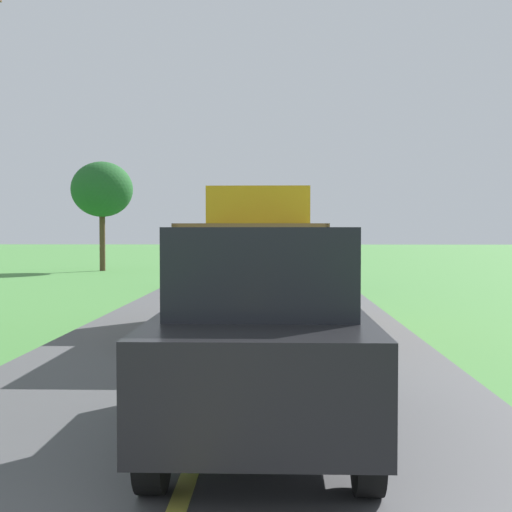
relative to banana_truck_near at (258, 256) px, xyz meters
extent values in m
cube|color=#2D2D30|center=(0.00, -0.75, -0.79)|extent=(0.90, 5.51, 0.24)
cube|color=brown|center=(0.00, -0.75, -0.59)|extent=(2.30, 5.80, 0.20)
cube|color=gold|center=(0.00, 1.20, 0.46)|extent=(2.10, 1.90, 1.90)
cube|color=black|center=(0.00, 2.15, 0.79)|extent=(1.79, 0.02, 0.76)
cube|color=brown|center=(-1.11, -1.73, 0.06)|extent=(0.08, 3.85, 1.10)
cube|color=brown|center=(1.11, -1.73, 0.06)|extent=(0.08, 3.85, 1.10)
cube|color=brown|center=(0.00, -3.61, 0.06)|extent=(2.30, 0.08, 1.10)
cube|color=brown|center=(0.00, 0.16, 0.06)|extent=(2.30, 0.08, 1.10)
cylinder|color=black|center=(-1.05, 1.05, -0.89)|extent=(0.28, 1.00, 1.00)
cylinder|color=black|center=(1.05, 1.05, -0.89)|extent=(0.28, 1.00, 1.00)
cylinder|color=black|center=(-1.05, -2.35, -0.89)|extent=(0.28, 1.00, 1.00)
cylinder|color=black|center=(1.05, -2.35, -0.89)|extent=(0.28, 1.00, 1.00)
ellipsoid|color=#8FBF1F|center=(-0.02, -3.23, -0.27)|extent=(0.41, 0.45, 0.38)
ellipsoid|color=#97BA24|center=(-0.47, -3.19, 0.03)|extent=(0.43, 0.46, 0.47)
ellipsoid|color=#8FC72E|center=(-0.24, -3.15, 0.04)|extent=(0.55, 0.64, 0.42)
ellipsoid|color=#8FB821|center=(0.60, -3.29, 0.36)|extent=(0.48, 0.55, 0.38)
ellipsoid|color=#95C42A|center=(-0.90, -1.37, -0.02)|extent=(0.42, 0.46, 0.38)
ellipsoid|color=#9AB324|center=(-0.59, -1.67, 0.03)|extent=(0.48, 0.54, 0.46)
ellipsoid|color=#95C028|center=(0.58, -2.87, -0.35)|extent=(0.59, 0.68, 0.50)
ellipsoid|color=#9EB228|center=(-0.27, -2.76, 0.02)|extent=(0.42, 0.48, 0.39)
ellipsoid|color=#99BE2C|center=(-0.28, -0.59, 0.03)|extent=(0.51, 0.65, 0.44)
ellipsoid|color=#98C232|center=(0.54, -1.87, 0.31)|extent=(0.52, 0.52, 0.37)
ellipsoid|color=#9EC836|center=(0.47, -3.21, 0.01)|extent=(0.58, 0.60, 0.49)
ellipsoid|color=#8FC91F|center=(-0.02, -2.96, -0.31)|extent=(0.54, 0.58, 0.45)
cube|color=#2D2D30|center=(-0.03, 10.67, -0.79)|extent=(0.90, 5.51, 0.24)
cube|color=brown|center=(-0.03, 10.67, -0.59)|extent=(2.30, 5.80, 0.20)
cube|color=#1E479E|center=(-0.03, 12.62, 0.46)|extent=(2.10, 1.90, 1.90)
cube|color=black|center=(-0.03, 13.57, 0.79)|extent=(1.78, 0.02, 0.76)
cube|color=#232328|center=(-1.14, 9.69, 0.06)|extent=(0.08, 3.85, 1.10)
cube|color=#232328|center=(1.08, 9.69, 0.06)|extent=(0.08, 3.85, 1.10)
cube|color=#232328|center=(-0.03, 7.81, 0.06)|extent=(2.30, 0.08, 1.10)
cube|color=#232328|center=(-0.03, 11.58, 0.06)|extent=(2.30, 0.08, 1.10)
cylinder|color=black|center=(-1.08, 12.46, -0.89)|extent=(0.28, 1.00, 1.00)
cylinder|color=black|center=(1.02, 12.46, -0.89)|extent=(0.28, 1.00, 1.00)
cylinder|color=black|center=(-1.08, 9.07, -0.89)|extent=(0.28, 1.00, 1.00)
cylinder|color=black|center=(1.02, 9.07, -0.89)|extent=(0.28, 1.00, 1.00)
ellipsoid|color=#89BB1D|center=(0.23, 9.47, -0.01)|extent=(0.44, 0.42, 0.37)
ellipsoid|color=#96B322|center=(0.50, 9.13, -0.01)|extent=(0.51, 0.49, 0.44)
ellipsoid|color=#8FBF34|center=(-0.12, 9.94, -0.02)|extent=(0.57, 0.73, 0.40)
ellipsoid|color=#9EC62B|center=(-0.33, 10.54, 0.03)|extent=(0.49, 0.59, 0.50)
ellipsoid|color=#89B126|center=(-0.34, 10.09, 0.02)|extent=(0.58, 0.73, 0.51)
ellipsoid|color=#99BA27|center=(0.79, 8.95, 0.02)|extent=(0.43, 0.43, 0.40)
ellipsoid|color=#9BBF22|center=(0.35, 10.90, -0.27)|extent=(0.59, 0.64, 0.48)
ellipsoid|color=#91B62D|center=(0.01, 10.01, -0.29)|extent=(0.43, 0.46, 0.50)
ellipsoid|color=#A0B133|center=(-0.53, 8.65, -0.32)|extent=(0.46, 0.54, 0.42)
ellipsoid|color=#94C232|center=(-0.91, 10.19, -0.27)|extent=(0.48, 0.60, 0.43)
ellipsoid|color=#91BD2C|center=(-0.60, 8.36, 0.01)|extent=(0.59, 0.58, 0.49)
ellipsoid|color=#8EC531|center=(-0.24, 8.26, -0.35)|extent=(0.52, 0.64, 0.47)
cylinder|color=#4C3823|center=(-8.25, 20.51, -0.06)|extent=(0.28, 0.28, 2.81)
ellipsoid|color=#1E5623|center=(-8.25, 20.51, 2.55)|extent=(3.02, 3.02, 2.72)
cube|color=black|center=(0.26, -7.55, -0.58)|extent=(1.70, 4.10, 0.80)
cube|color=black|center=(0.26, -7.75, 0.17)|extent=(1.44, 2.05, 0.70)
cylinder|color=black|center=(-0.51, -6.28, -1.07)|extent=(0.20, 0.64, 0.64)
cylinder|color=black|center=(1.03, -6.28, -1.07)|extent=(0.20, 0.64, 0.64)
cylinder|color=black|center=(-0.51, -8.82, -1.07)|extent=(0.20, 0.64, 0.64)
cylinder|color=black|center=(1.03, -8.82, -1.07)|extent=(0.20, 0.64, 0.64)
camera|label=1|loc=(0.39, -13.79, 0.50)|focal=49.13mm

